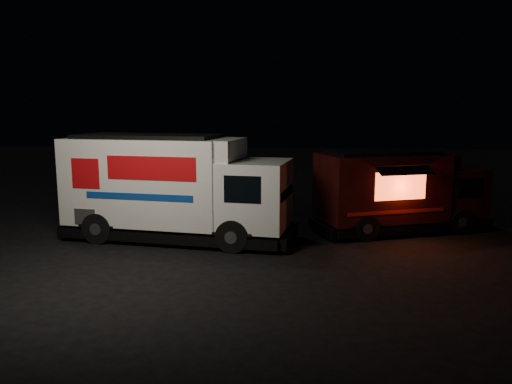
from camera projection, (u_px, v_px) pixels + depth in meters
name	position (u px, v px, depth m)	size (l,w,h in m)	color
ground	(211.00, 248.00, 15.00)	(80.00, 80.00, 0.00)	black
white_truck	(178.00, 188.00, 15.83)	(7.38, 2.52, 3.35)	white
red_truck	(401.00, 191.00, 16.98)	(5.95, 2.19, 2.77)	#37110A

